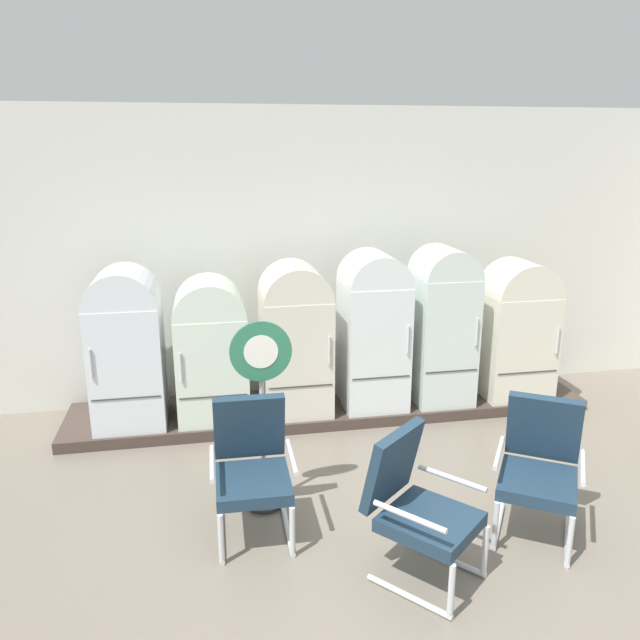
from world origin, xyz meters
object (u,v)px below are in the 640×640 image
(refrigerator_1, at_px, (211,346))
(sign_stand, at_px, (262,417))
(refrigerator_4, at_px, (442,320))
(armchair_left, at_px, (252,463))
(refrigerator_0, at_px, (126,343))
(refrigerator_5, at_px, (517,326))
(refrigerator_2, at_px, (295,334))
(armchair_center, at_px, (416,502))
(refrigerator_3, at_px, (373,325))
(armchair_right, at_px, (540,464))

(refrigerator_1, relative_size, sign_stand, 0.93)
(sign_stand, bearing_deg, refrigerator_4, 36.87)
(armchair_left, bearing_deg, refrigerator_0, 119.46)
(refrigerator_0, distance_m, refrigerator_5, 4.01)
(refrigerator_0, xyz_separation_m, refrigerator_1, (0.79, -0.01, -0.08))
(refrigerator_2, bearing_deg, armchair_center, -80.83)
(refrigerator_0, bearing_deg, refrigerator_3, -0.23)
(refrigerator_1, xyz_separation_m, armchair_right, (2.29, -2.21, -0.32))
(refrigerator_2, bearing_deg, armchair_right, -56.76)
(refrigerator_3, bearing_deg, refrigerator_5, -1.46)
(refrigerator_1, bearing_deg, refrigerator_4, -0.41)
(armchair_left, bearing_deg, refrigerator_1, 97.59)
(refrigerator_0, distance_m, refrigerator_2, 1.63)
(sign_stand, bearing_deg, refrigerator_1, 103.01)
(armchair_left, bearing_deg, refrigerator_3, 52.49)
(refrigerator_1, bearing_deg, armchair_right, -44.05)
(refrigerator_2, xyz_separation_m, refrigerator_3, (0.80, -0.00, 0.05))
(armchair_center, bearing_deg, refrigerator_1, 116.23)
(refrigerator_4, xyz_separation_m, sign_stand, (-2.03, -1.52, -0.23))
(refrigerator_4, height_order, armchair_right, refrigerator_4)
(refrigerator_2, distance_m, refrigerator_3, 0.81)
(refrigerator_0, distance_m, refrigerator_3, 2.43)
(refrigerator_1, height_order, armchair_left, refrigerator_1)
(refrigerator_1, height_order, sign_stand, same)
(refrigerator_0, xyz_separation_m, armchair_center, (2.04, -2.53, -0.39))
(refrigerator_1, bearing_deg, refrigerator_3, -0.13)
(armchair_center, bearing_deg, refrigerator_4, 65.70)
(refrigerator_1, distance_m, sign_stand, 1.58)
(refrigerator_5, height_order, armchair_center, refrigerator_5)
(armchair_center, bearing_deg, refrigerator_0, 128.80)
(refrigerator_0, height_order, refrigerator_2, refrigerator_0)
(refrigerator_4, bearing_deg, armchair_left, -139.75)
(refrigerator_3, relative_size, sign_stand, 1.06)
(refrigerator_5, distance_m, armchair_center, 3.19)
(refrigerator_0, distance_m, armchair_center, 3.28)
(refrigerator_0, relative_size, armchair_left, 1.54)
(refrigerator_1, xyz_separation_m, refrigerator_5, (3.22, -0.04, 0.04))
(refrigerator_5, relative_size, sign_stand, 0.97)
(refrigerator_5, bearing_deg, refrigerator_4, 178.18)
(refrigerator_2, bearing_deg, sign_stand, -107.44)
(refrigerator_1, xyz_separation_m, refrigerator_4, (2.38, -0.02, 0.14))
(refrigerator_2, height_order, armchair_right, refrigerator_2)
(refrigerator_0, bearing_deg, refrigerator_4, -0.42)
(refrigerator_4, xyz_separation_m, armchair_left, (-2.14, -1.81, -0.46))
(refrigerator_4, bearing_deg, refrigerator_1, 179.59)
(refrigerator_4, bearing_deg, sign_stand, -143.13)
(refrigerator_5, bearing_deg, armchair_center, -128.45)
(refrigerator_4, relative_size, armchair_center, 1.65)
(refrigerator_0, relative_size, sign_stand, 1.01)
(armchair_right, bearing_deg, refrigerator_5, 66.82)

